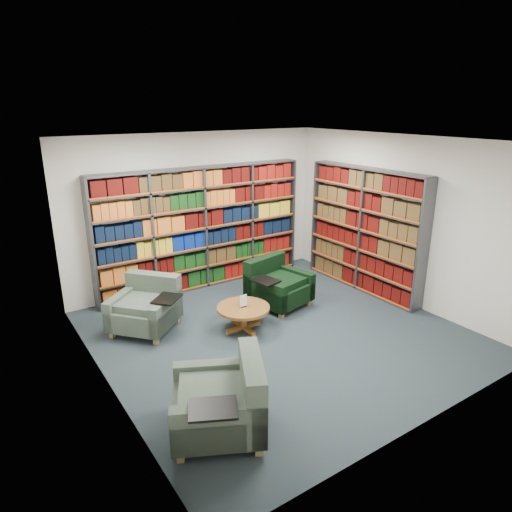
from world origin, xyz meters
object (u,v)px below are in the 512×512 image
chair_teal_front (226,403)px  coffee_table (243,311)px  chair_teal_left (147,308)px  chair_green_right (275,286)px

chair_teal_front → coffee_table: size_ratio=1.56×
chair_teal_left → chair_teal_front: 2.70m
coffee_table → chair_teal_front: bearing=-126.6°
chair_green_right → chair_teal_front: 3.27m
chair_teal_left → chair_green_right: 2.16m
chair_teal_front → coffee_table: bearing=53.4°
chair_green_right → coffee_table: 1.08m
chair_green_right → coffee_table: bearing=-152.6°
chair_teal_left → chair_teal_front: bearing=-93.8°
chair_teal_left → coffee_table: size_ratio=1.53×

